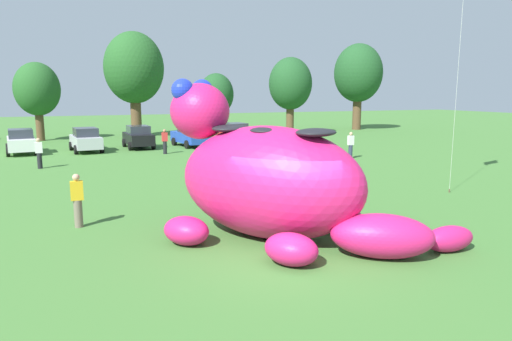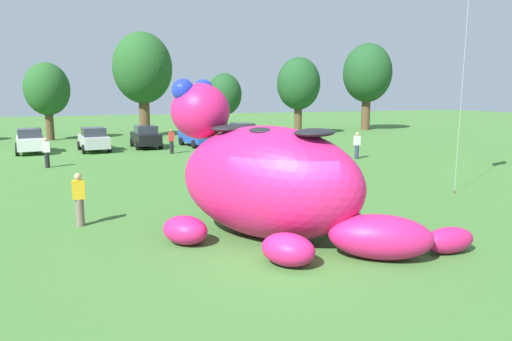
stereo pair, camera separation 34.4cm
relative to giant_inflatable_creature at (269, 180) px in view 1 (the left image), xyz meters
name	(u,v)px [view 1 (the left image)]	position (x,y,z in m)	size (l,w,h in m)	color
ground_plane	(288,255)	(-0.16, -1.63, -1.69)	(160.00, 160.00, 0.00)	#427533
giant_inflatable_creature	(269,180)	(0.00, 0.00, 0.00)	(7.97, 7.18, 4.62)	#E01E6B
car_white	(21,141)	(-8.68, 23.35, -0.83)	(2.32, 4.28, 1.72)	white
car_silver	(86,140)	(-4.48, 22.93, -0.83)	(2.33, 4.28, 1.72)	#B7BABF
car_black	(138,137)	(-0.70, 23.74, -0.83)	(2.15, 4.20, 1.72)	black
car_blue	(191,136)	(3.27, 23.35, -0.83)	(2.50, 4.35, 1.72)	#2347B7
car_red	(235,133)	(7.16, 23.96, -0.83)	(2.21, 4.23, 1.72)	red
tree_mid_left	(37,90)	(-8.00, 32.52, 2.76)	(3.83, 3.83, 6.80)	brown
tree_centre_left	(134,69)	(0.33, 32.91, 4.71)	(5.51, 5.51, 9.79)	brown
tree_centre	(216,95)	(8.13, 32.34, 2.29)	(3.43, 3.43, 6.09)	brown
tree_centre_right	(290,84)	(15.21, 30.13, 3.33)	(4.33, 4.33, 7.68)	brown
tree_mid_right	(358,74)	(24.94, 32.76, 4.60)	(5.42, 5.42, 9.62)	brown
spectator_near_inflatable	(165,142)	(0.57, 19.62, -0.84)	(0.38, 0.26, 1.71)	black
spectator_mid_field	(39,153)	(-7.10, 15.98, -0.84)	(0.38, 0.26, 1.71)	black
spectator_by_cars	(77,201)	(-5.22, 3.08, -0.84)	(0.38, 0.26, 1.71)	#726656
spectator_wandering	(351,145)	(11.25, 12.96, -0.84)	(0.38, 0.26, 1.71)	#2D334C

